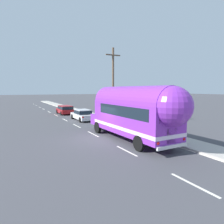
% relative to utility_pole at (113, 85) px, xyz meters
% --- Properties ---
extents(ground_plane, '(300.00, 300.00, 0.00)m').
position_rel_utility_pole_xyz_m(ground_plane, '(-4.24, -6.07, -4.42)').
color(ground_plane, '#424247').
extents(lane_markings, '(3.72, 80.00, 0.01)m').
position_rel_utility_pole_xyz_m(lane_markings, '(-1.71, 6.63, -4.42)').
color(lane_markings, silver).
rests_on(lane_markings, ground).
extents(sidewalk_slab, '(2.25, 90.00, 0.15)m').
position_rel_utility_pole_xyz_m(sidewalk_slab, '(0.47, 3.93, -4.35)').
color(sidewalk_slab, '#ADA89E').
rests_on(sidewalk_slab, ground).
extents(utility_pole, '(1.80, 0.24, 8.50)m').
position_rel_utility_pole_xyz_m(utility_pole, '(0.00, 0.00, 0.00)').
color(utility_pole, brown).
rests_on(utility_pole, ground).
extents(painted_bus, '(2.76, 10.66, 4.12)m').
position_rel_utility_pole_xyz_m(painted_bus, '(-2.42, -7.94, -2.12)').
color(painted_bus, purple).
rests_on(painted_bus, ground).
extents(car_lead, '(1.89, 4.69, 1.37)m').
position_rel_utility_pole_xyz_m(car_lead, '(-2.31, 3.87, -3.68)').
color(car_lead, silver).
rests_on(car_lead, ground).
extents(car_second, '(1.98, 4.29, 1.37)m').
position_rel_utility_pole_xyz_m(car_second, '(-2.62, 11.14, -3.63)').
color(car_second, '#A5191E').
rests_on(car_second, ground).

